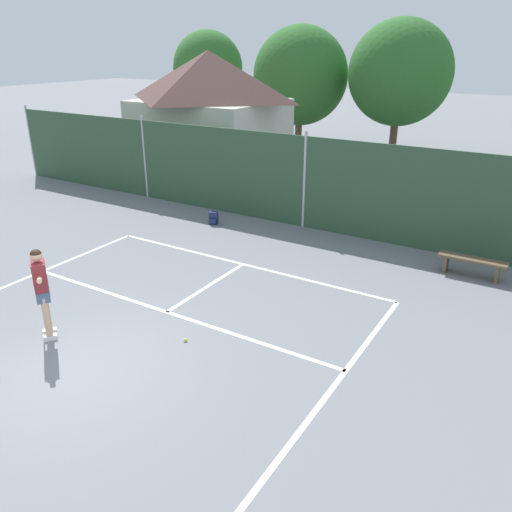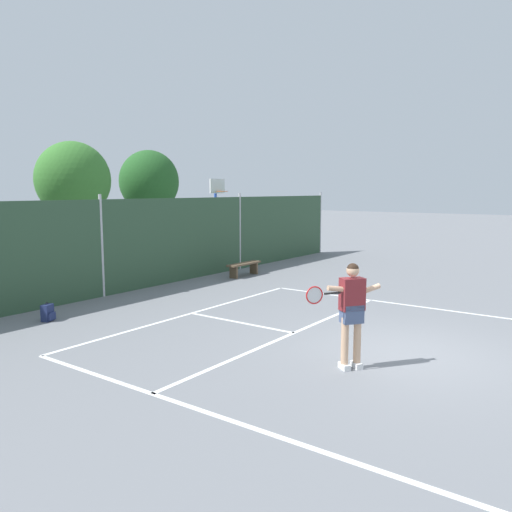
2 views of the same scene
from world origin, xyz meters
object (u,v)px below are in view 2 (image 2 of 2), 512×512
at_px(tennis_player, 351,306).
at_px(backpack_navy, 48,313).
at_px(tennis_ball, 346,326).
at_px(courtside_bench, 244,266).
at_px(basketball_hoop, 217,209).

xyz_separation_m(tennis_player, backpack_navy, (-1.24, 7.22, -0.92)).
xyz_separation_m(tennis_ball, courtside_bench, (4.14, 6.05, 0.33)).
bearing_deg(tennis_player, basketball_hoop, 50.22).
relative_size(tennis_ball, backpack_navy, 0.14).
bearing_deg(tennis_ball, backpack_navy, 121.29).
distance_m(tennis_player, backpack_navy, 7.38).
bearing_deg(tennis_ball, courtside_bench, 55.62).
bearing_deg(backpack_navy, tennis_player, -80.27).
height_order(tennis_player, backpack_navy, tennis_player).
xyz_separation_m(tennis_player, courtside_bench, (6.53, 7.29, -0.75)).
relative_size(basketball_hoop, backpack_navy, 7.67).
relative_size(tennis_player, backpack_navy, 4.01).
xyz_separation_m(basketball_hoop, courtside_bench, (-2.02, -2.98, -1.95)).
bearing_deg(tennis_ball, basketball_hoop, 55.70).
bearing_deg(tennis_ball, tennis_player, -152.56).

